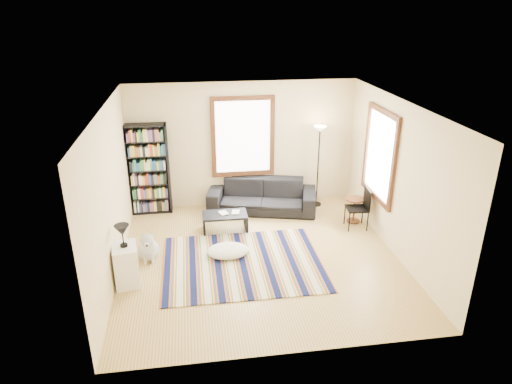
{
  "coord_description": "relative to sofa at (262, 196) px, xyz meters",
  "views": [
    {
      "loc": [
        -1.13,
        -7.17,
        4.35
      ],
      "look_at": [
        0.0,
        0.5,
        1.1
      ],
      "focal_mm": 32.0,
      "sensor_mm": 36.0,
      "label": 1
    }
  ],
  "objects": [
    {
      "name": "book_a",
      "position": [
        -1.0,
        -0.85,
        0.02
      ],
      "size": [
        0.26,
        0.22,
        0.02
      ],
      "primitive_type": "imported",
      "rotation": [
        0.0,
        0.0,
        0.34
      ],
      "color": "beige",
      "rests_on": "coffee_table"
    },
    {
      "name": "wall_front",
      "position": [
        -0.37,
        -4.6,
        1.05
      ],
      "size": [
        5.0,
        0.1,
        2.8
      ],
      "primitive_type": "cube",
      "color": "beige",
      "rests_on": "floor"
    },
    {
      "name": "table_lamp",
      "position": [
        -2.67,
        -2.54,
        0.54
      ],
      "size": [
        0.26,
        0.26,
        0.38
      ],
      "primitive_type": null,
      "rotation": [
        0.0,
        0.0,
        -0.08
      ],
      "color": "black",
      "rests_on": "white_cabinet"
    },
    {
      "name": "side_table",
      "position": [
        1.83,
        -0.87,
        -0.08
      ],
      "size": [
        0.51,
        0.51,
        0.54
      ],
      "primitive_type": "cylinder",
      "rotation": [
        0.0,
        0.0,
        0.34
      ],
      "color": "#492512",
      "rests_on": "floor"
    },
    {
      "name": "bookshelf",
      "position": [
        -2.45,
        0.27,
        0.65
      ],
      "size": [
        0.9,
        0.3,
        2.0
      ],
      "primitive_type": "cube",
      "color": "black",
      "rests_on": "floor"
    },
    {
      "name": "ceiling",
      "position": [
        -0.37,
        -2.05,
        2.5
      ],
      "size": [
        5.0,
        5.0,
        0.1
      ],
      "primitive_type": "cube",
      "color": "white",
      "rests_on": "floor"
    },
    {
      "name": "folding_chair",
      "position": [
        1.78,
        -1.14,
        0.08
      ],
      "size": [
        0.45,
        0.43,
        0.86
      ],
      "primitive_type": "cube",
      "rotation": [
        0.0,
        0.0,
        -0.07
      ],
      "color": "black",
      "rests_on": "floor"
    },
    {
      "name": "coffee_table",
      "position": [
        -0.9,
        -0.85,
        -0.17
      ],
      "size": [
        0.94,
        0.57,
        0.36
      ],
      "primitive_type": "cube",
      "rotation": [
        0.0,
        0.0,
        -0.08
      ],
      "color": "black",
      "rests_on": "floor"
    },
    {
      "name": "floor_lamp",
      "position": [
        1.28,
        0.1,
        0.58
      ],
      "size": [
        0.38,
        0.38,
        1.86
      ],
      "primitive_type": null,
      "rotation": [
        0.0,
        0.0,
        0.34
      ],
      "color": "black",
      "rests_on": "floor"
    },
    {
      "name": "wall_right",
      "position": [
        2.18,
        -2.05,
        1.05
      ],
      "size": [
        0.1,
        5.0,
        2.8
      ],
      "primitive_type": "cube",
      "color": "beige",
      "rests_on": "floor"
    },
    {
      "name": "floor_cushion",
      "position": [
        -0.94,
        -1.88,
        -0.25
      ],
      "size": [
        0.86,
        0.7,
        0.19
      ],
      "primitive_type": "ellipsoid",
      "rotation": [
        0.0,
        0.0,
        0.17
      ],
      "color": "beige",
      "rests_on": "floor"
    },
    {
      "name": "floor",
      "position": [
        -0.37,
        -2.05,
        -0.4
      ],
      "size": [
        5.0,
        5.0,
        0.1
      ],
      "primitive_type": "cube",
      "color": "tan",
      "rests_on": "ground"
    },
    {
      "name": "book_b",
      "position": [
        -0.75,
        -0.8,
        0.02
      ],
      "size": [
        0.19,
        0.24,
        0.02
      ],
      "primitive_type": "imported",
      "rotation": [
        0.0,
        0.0,
        -0.21
      ],
      "color": "beige",
      "rests_on": "coffee_table"
    },
    {
      "name": "wall_back",
      "position": [
        -0.37,
        0.5,
        1.05
      ],
      "size": [
        5.0,
        0.1,
        2.8
      ],
      "primitive_type": "cube",
      "color": "beige",
      "rests_on": "floor"
    },
    {
      "name": "window_back",
      "position": [
        -0.37,
        0.42,
        1.25
      ],
      "size": [
        1.2,
        0.06,
        1.6
      ],
      "primitive_type": "cube",
      "color": "white",
      "rests_on": "wall_back"
    },
    {
      "name": "window_right",
      "position": [
        2.1,
        -1.25,
        1.25
      ],
      "size": [
        0.06,
        1.2,
        1.6
      ],
      "primitive_type": "cube",
      "color": "white",
      "rests_on": "wall_right"
    },
    {
      "name": "white_cabinet",
      "position": [
        -2.67,
        -2.54,
        0.0
      ],
      "size": [
        0.45,
        0.55,
        0.7
      ],
      "primitive_type": "cube",
      "rotation": [
        0.0,
        0.0,
        0.14
      ],
      "color": "white",
      "rests_on": "floor"
    },
    {
      "name": "wall_left",
      "position": [
        -2.92,
        -2.05,
        1.05
      ],
      "size": [
        0.1,
        5.0,
        2.8
      ],
      "primitive_type": "cube",
      "color": "beige",
      "rests_on": "floor"
    },
    {
      "name": "sofa",
      "position": [
        0.0,
        0.0,
        0.0
      ],
      "size": [
        2.52,
        1.47,
        0.69
      ],
      "primitive_type": "imported",
      "rotation": [
        0.0,
        0.0,
        -0.24
      ],
      "color": "black",
      "rests_on": "floor"
    },
    {
      "name": "dog",
      "position": [
        -2.37,
        -1.79,
        -0.05
      ],
      "size": [
        0.45,
        0.62,
        0.6
      ],
      "primitive_type": null,
      "rotation": [
        0.0,
        0.0,
        0.05
      ],
      "color": "silver",
      "rests_on": "floor"
    },
    {
      "name": "rug",
      "position": [
        -0.71,
        -2.2,
        -0.34
      ],
      "size": [
        2.83,
        2.27,
        0.02
      ],
      "primitive_type": "cube",
      "color": "#0B113B",
      "rests_on": "floor"
    }
  ]
}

